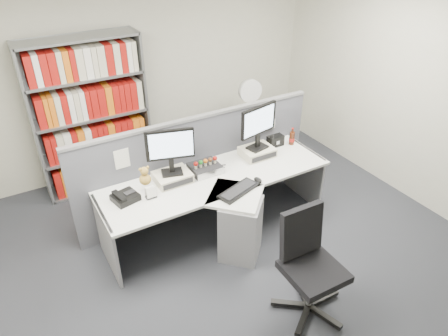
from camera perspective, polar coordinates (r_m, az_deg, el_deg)
ground at (r=4.45m, az=4.35°, el=-14.03°), size 5.50×5.50×0.00m
room_shell at (r=3.40m, az=5.56°, el=7.49°), size 5.04×5.54×2.72m
partition at (r=4.89m, az=-3.49°, el=0.51°), size 3.00×0.08×1.27m
desk at (r=4.52m, az=0.35°, el=-5.32°), size 2.60×1.20×0.72m
monitor_riser_left at (r=4.46m, az=-7.15°, el=-1.26°), size 0.38×0.31×0.10m
monitor_riser_right at (r=4.91m, az=4.63°, el=2.26°), size 0.38×0.31×0.10m
monitor_left at (r=4.27m, az=-7.47°, el=2.76°), size 0.49×0.22×0.51m
monitor_right at (r=4.74m, az=4.81°, el=6.14°), size 0.52×0.21×0.53m
desktop_pc at (r=4.59m, az=-2.65°, el=-0.04°), size 0.33×0.29×0.09m
figurines at (r=4.53m, az=-2.58°, el=0.88°), size 0.29×0.05×0.09m
keyboard at (r=4.28m, az=2.02°, el=-3.12°), size 0.51×0.32×0.03m
mouse at (r=4.44m, az=4.72°, el=-1.67°), size 0.07×0.11×0.04m
desk_phone at (r=4.26m, az=-13.61°, el=-3.96°), size 0.28×0.27×0.10m
desk_calendar at (r=4.23m, az=-10.15°, el=-3.44°), size 0.11×0.08×0.13m
plush_toy at (r=4.24m, az=-10.91°, el=-1.25°), size 0.12×0.12×0.21m
speaker at (r=5.14m, az=7.14°, el=3.77°), size 0.20×0.11×0.13m
cola_bottle at (r=5.20m, az=9.39°, el=4.10°), size 0.07×0.07×0.22m
shelving_unit at (r=5.50m, az=-17.91°, el=6.54°), size 1.41×0.40×2.00m
filing_cabinet at (r=6.12m, az=3.39°, el=4.19°), size 0.45×0.61×0.70m
desk_fan at (r=5.83m, az=3.61°, el=10.26°), size 0.33×0.20×0.55m
office_chair at (r=3.82m, az=11.64°, el=-12.58°), size 0.65×0.68×1.03m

